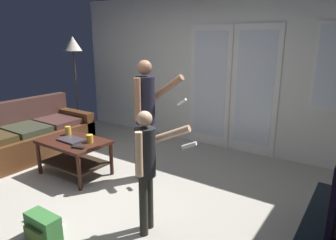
{
  "coord_description": "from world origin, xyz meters",
  "views": [
    {
      "loc": [
        2.4,
        -2.18,
        1.79
      ],
      "look_at": [
        0.76,
        0.21,
        1.01
      ],
      "focal_mm": 32.24,
      "sensor_mm": 36.0,
      "label": 1
    }
  ],
  "objects_px": {
    "loose_keyboard": "(43,223)",
    "backpack": "(43,228)",
    "cup_near_edge": "(90,139)",
    "floor_lamp": "(73,50)",
    "coffee_table": "(74,150)",
    "laptop_closed": "(71,140)",
    "tv_remote_black": "(78,147)",
    "person_child": "(147,162)",
    "person_adult": "(146,110)",
    "leather_couch": "(25,138)",
    "cup_by_laptop": "(68,131)"
  },
  "relations": [
    {
      "from": "person_adult",
      "to": "laptop_closed",
      "type": "height_order",
      "value": "person_adult"
    },
    {
      "from": "person_child",
      "to": "cup_near_edge",
      "type": "relative_size",
      "value": 11.28
    },
    {
      "from": "person_child",
      "to": "tv_remote_black",
      "type": "distance_m",
      "value": 1.35
    },
    {
      "from": "tv_remote_black",
      "to": "person_child",
      "type": "bearing_deg",
      "value": -27.19
    },
    {
      "from": "cup_near_edge",
      "to": "person_adult",
      "type": "bearing_deg",
      "value": 32.68
    },
    {
      "from": "floor_lamp",
      "to": "backpack",
      "type": "xyz_separation_m",
      "value": [
        2.39,
        -2.4,
        -1.46
      ]
    },
    {
      "from": "floor_lamp",
      "to": "laptop_closed",
      "type": "xyz_separation_m",
      "value": [
        1.49,
        -1.33,
        -1.09
      ]
    },
    {
      "from": "cup_near_edge",
      "to": "leather_couch",
      "type": "bearing_deg",
      "value": -177.38
    },
    {
      "from": "person_adult",
      "to": "cup_near_edge",
      "type": "height_order",
      "value": "person_adult"
    },
    {
      "from": "laptop_closed",
      "to": "tv_remote_black",
      "type": "relative_size",
      "value": 2.03
    },
    {
      "from": "backpack",
      "to": "leather_couch",
      "type": "bearing_deg",
      "value": 152.27
    },
    {
      "from": "floor_lamp",
      "to": "backpack",
      "type": "relative_size",
      "value": 5.22
    },
    {
      "from": "person_child",
      "to": "cup_by_laptop",
      "type": "bearing_deg",
      "value": 163.21
    },
    {
      "from": "loose_keyboard",
      "to": "floor_lamp",
      "type": "bearing_deg",
      "value": 133.75
    },
    {
      "from": "leather_couch",
      "to": "cup_near_edge",
      "type": "xyz_separation_m",
      "value": [
        1.44,
        0.07,
        0.25
      ]
    },
    {
      "from": "person_child",
      "to": "coffee_table",
      "type": "bearing_deg",
      "value": 164.65
    },
    {
      "from": "loose_keyboard",
      "to": "backpack",
      "type": "bearing_deg",
      "value": -32.03
    },
    {
      "from": "person_child",
      "to": "floor_lamp",
      "type": "xyz_separation_m",
      "value": [
        -3.09,
        1.74,
        0.87
      ]
    },
    {
      "from": "leather_couch",
      "to": "cup_by_laptop",
      "type": "distance_m",
      "value": 0.98
    },
    {
      "from": "coffee_table",
      "to": "cup_by_laptop",
      "type": "xyz_separation_m",
      "value": [
        -0.26,
        0.12,
        0.19
      ]
    },
    {
      "from": "person_child",
      "to": "cup_by_laptop",
      "type": "distance_m",
      "value": 1.94
    },
    {
      "from": "floor_lamp",
      "to": "loose_keyboard",
      "type": "xyz_separation_m",
      "value": [
        2.16,
        -2.25,
        -1.57
      ]
    },
    {
      "from": "coffee_table",
      "to": "loose_keyboard",
      "type": "height_order",
      "value": "coffee_table"
    },
    {
      "from": "floor_lamp",
      "to": "coffee_table",
      "type": "bearing_deg",
      "value": -41.06
    },
    {
      "from": "coffee_table",
      "to": "tv_remote_black",
      "type": "relative_size",
      "value": 5.27
    },
    {
      "from": "backpack",
      "to": "loose_keyboard",
      "type": "bearing_deg",
      "value": 147.97
    },
    {
      "from": "person_adult",
      "to": "person_child",
      "type": "relative_size",
      "value": 1.3
    },
    {
      "from": "laptop_closed",
      "to": "cup_near_edge",
      "type": "height_order",
      "value": "cup_near_edge"
    },
    {
      "from": "backpack",
      "to": "person_child",
      "type": "bearing_deg",
      "value": 42.6
    },
    {
      "from": "coffee_table",
      "to": "floor_lamp",
      "type": "bearing_deg",
      "value": 138.94
    },
    {
      "from": "floor_lamp",
      "to": "laptop_closed",
      "type": "relative_size",
      "value": 5.32
    },
    {
      "from": "leather_couch",
      "to": "person_adult",
      "type": "bearing_deg",
      "value": 12.76
    },
    {
      "from": "person_adult",
      "to": "cup_by_laptop",
      "type": "bearing_deg",
      "value": -162.83
    },
    {
      "from": "laptop_closed",
      "to": "floor_lamp",
      "type": "bearing_deg",
      "value": 140.19
    },
    {
      "from": "loose_keyboard",
      "to": "cup_near_edge",
      "type": "bearing_deg",
      "value": 112.06
    },
    {
      "from": "coffee_table",
      "to": "backpack",
      "type": "height_order",
      "value": "coffee_table"
    },
    {
      "from": "backpack",
      "to": "tv_remote_black",
      "type": "relative_size",
      "value": 2.07
    },
    {
      "from": "laptop_closed",
      "to": "cup_by_laptop",
      "type": "relative_size",
      "value": 2.87
    },
    {
      "from": "cup_by_laptop",
      "to": "backpack",
      "type": "bearing_deg",
      "value": -46.63
    },
    {
      "from": "backpack",
      "to": "tv_remote_black",
      "type": "xyz_separation_m",
      "value": [
        -0.59,
        0.93,
        0.37
      ]
    },
    {
      "from": "coffee_table",
      "to": "loose_keyboard",
      "type": "bearing_deg",
      "value": -55.23
    },
    {
      "from": "person_child",
      "to": "backpack",
      "type": "distance_m",
      "value": 1.13
    },
    {
      "from": "coffee_table",
      "to": "person_adult",
      "type": "distance_m",
      "value": 1.15
    },
    {
      "from": "person_adult",
      "to": "floor_lamp",
      "type": "distance_m",
      "value": 2.6
    },
    {
      "from": "loose_keyboard",
      "to": "laptop_closed",
      "type": "relative_size",
      "value": 1.32
    },
    {
      "from": "floor_lamp",
      "to": "cup_near_edge",
      "type": "xyz_separation_m",
      "value": [
        1.75,
        -1.24,
        -1.05
      ]
    },
    {
      "from": "backpack",
      "to": "laptop_closed",
      "type": "bearing_deg",
      "value": 130.02
    },
    {
      "from": "loose_keyboard",
      "to": "tv_remote_black",
      "type": "bearing_deg",
      "value": 115.05
    },
    {
      "from": "leather_couch",
      "to": "cup_by_laptop",
      "type": "bearing_deg",
      "value": 7.21
    },
    {
      "from": "leather_couch",
      "to": "backpack",
      "type": "xyz_separation_m",
      "value": [
        2.08,
        -1.09,
        -0.16
      ]
    }
  ]
}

